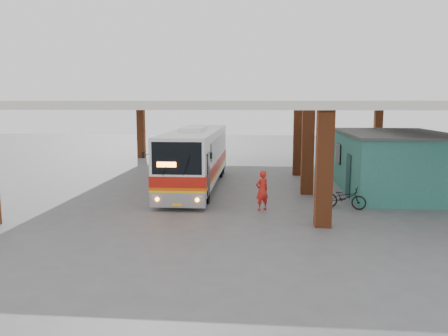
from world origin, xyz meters
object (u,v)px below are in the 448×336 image
Objects in this scene: motorcycle at (344,197)px; pedestrian at (262,190)px; coach_bus at (196,157)px; red_chair at (333,175)px.

pedestrian reaches higher than motorcycle.
coach_bus is 6.20m from pedestrian.
pedestrian is 2.24× the size of red_chair.
coach_bus is at bearing -90.80° from pedestrian.
motorcycle is 3.67m from pedestrian.
motorcycle is at bearing 152.91° from pedestrian.
red_chair is at bearing 18.95° from coach_bus.
coach_bus is 8.51m from motorcycle.
pedestrian is at bearing -124.45° from red_chair.
coach_bus reaches higher than pedestrian.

